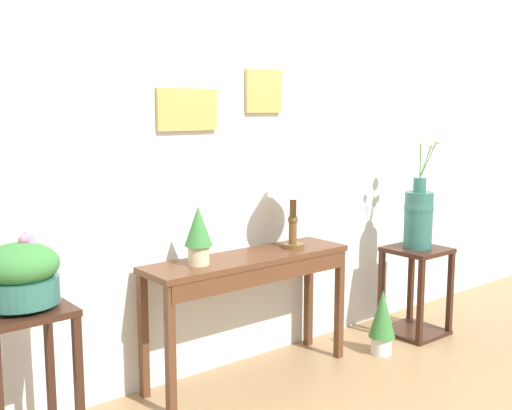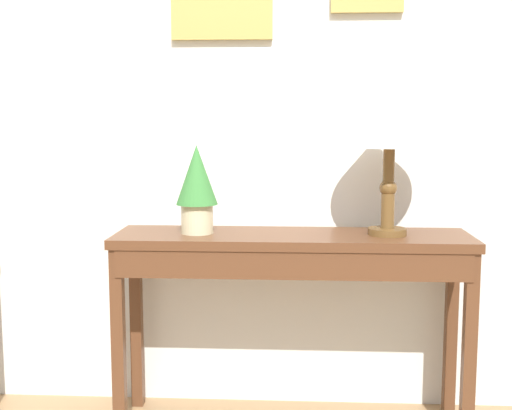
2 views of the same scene
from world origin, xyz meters
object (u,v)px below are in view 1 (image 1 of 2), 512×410
object	(u,v)px
console_table	(251,274)
pedestal_stand_right	(415,291)
potted_plant_floor	(382,319)
pedestal_stand_left	(27,389)
flower_vase_tall_right	(419,213)
planter_bowl_wide_left	(20,274)
table_lamp	(293,180)
potted_plant_on_console	(198,233)

from	to	relation	value
console_table	pedestal_stand_right	xyz separation A→B (m)	(1.38, -0.15, -0.32)
pedestal_stand_right	potted_plant_floor	distance (m)	0.51
pedestal_stand_left	flower_vase_tall_right	size ratio (longest dim) A/B	0.94
console_table	pedestal_stand_right	distance (m)	1.42
console_table	potted_plant_floor	distance (m)	1.01
console_table	planter_bowl_wide_left	size ratio (longest dim) A/B	3.95
table_lamp	potted_plant_on_console	world-z (taller)	table_lamp
table_lamp	planter_bowl_wide_left	distance (m)	1.76
potted_plant_on_console	pedestal_stand_left	xyz separation A→B (m)	(-1.02, -0.15, -0.56)
console_table	potted_plant_on_console	bearing A→B (deg)	177.43
potted_plant_on_console	potted_plant_floor	world-z (taller)	potted_plant_on_console
console_table	planter_bowl_wide_left	bearing A→B (deg)	-174.28
pedestal_stand_right	potted_plant_floor	xyz separation A→B (m)	(-0.49, -0.11, -0.08)
table_lamp	potted_plant_floor	bearing A→B (deg)	-27.57
console_table	table_lamp	bearing A→B (deg)	3.71
pedestal_stand_left	potted_plant_on_console	bearing A→B (deg)	8.57
planter_bowl_wide_left	potted_plant_floor	bearing A→B (deg)	-3.06
potted_plant_on_console	flower_vase_tall_right	xyz separation A→B (m)	(1.73, -0.17, -0.05)
potted_plant_on_console	planter_bowl_wide_left	bearing A→B (deg)	-171.44
flower_vase_tall_right	potted_plant_floor	bearing A→B (deg)	-167.61
planter_bowl_wide_left	potted_plant_floor	distance (m)	2.37
flower_vase_tall_right	potted_plant_on_console	bearing A→B (deg)	174.47
console_table	potted_plant_on_console	xyz separation A→B (m)	(-0.36, 0.02, 0.29)
pedestal_stand_left	planter_bowl_wide_left	world-z (taller)	planter_bowl_wide_left
pedestal_stand_right	flower_vase_tall_right	world-z (taller)	flower_vase_tall_right
console_table	pedestal_stand_left	size ratio (longest dim) A/B	1.76
table_lamp	planter_bowl_wide_left	xyz separation A→B (m)	(-1.73, -0.16, -0.27)
pedestal_stand_right	pedestal_stand_left	bearing A→B (deg)	179.72
potted_plant_on_console	potted_plant_floor	xyz separation A→B (m)	(1.25, -0.28, -0.69)
planter_bowl_wide_left	pedestal_stand_right	bearing A→B (deg)	-0.29
table_lamp	pedestal_stand_right	bearing A→B (deg)	-9.64
pedestal_stand_left	pedestal_stand_right	world-z (taller)	pedestal_stand_left
console_table	pedestal_stand_left	bearing A→B (deg)	-174.27
flower_vase_tall_right	planter_bowl_wide_left	bearing A→B (deg)	179.71
planter_bowl_wide_left	potted_plant_floor	size ratio (longest dim) A/B	0.77
potted_plant_floor	console_table	bearing A→B (deg)	163.77
pedestal_stand_left	flower_vase_tall_right	bearing A→B (deg)	-0.29
potted_plant_on_console	flower_vase_tall_right	distance (m)	1.74
table_lamp	pedestal_stand_left	bearing A→B (deg)	-174.68
pedestal_stand_left	table_lamp	bearing A→B (deg)	5.32
table_lamp	potted_plant_floor	size ratio (longest dim) A/B	1.27
table_lamp	pedestal_stand_right	distance (m)	1.35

